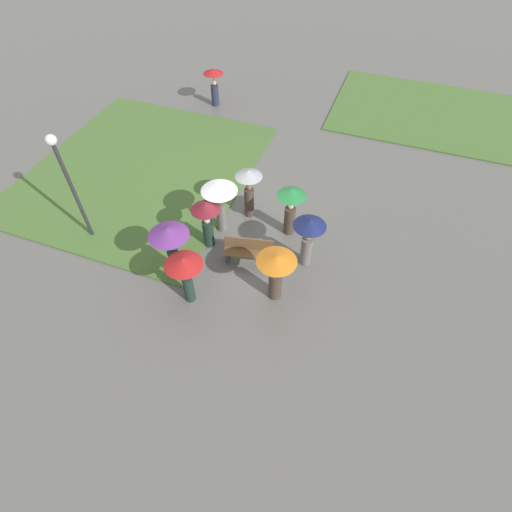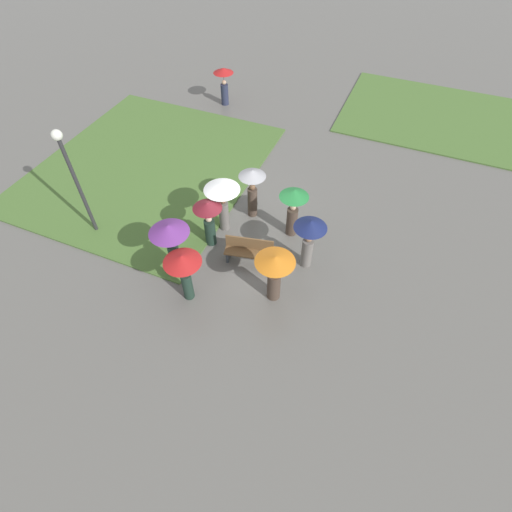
{
  "view_description": "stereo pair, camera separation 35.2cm",
  "coord_description": "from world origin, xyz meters",
  "px_view_note": "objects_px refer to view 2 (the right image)",
  "views": [
    {
      "loc": [
        3.84,
        -9.32,
        9.9
      ],
      "look_at": [
        1.05,
        -1.78,
        0.73
      ],
      "focal_mm": 28.0,
      "sensor_mm": 36.0,
      "label": 1
    },
    {
      "loc": [
        4.16,
        -9.19,
        9.9
      ],
      "look_at": [
        1.05,
        -1.78,
        0.73
      ],
      "focal_mm": 28.0,
      "sensor_mm": 36.0,
      "label": 2
    }
  ],
  "objects_px": {
    "crowd_person_maroon": "(208,217)",
    "crowd_person_red": "(183,266)",
    "crowd_person_purple": "(170,237)",
    "lamp_post": "(72,170)",
    "crowd_person_orange": "(275,270)",
    "crowd_person_grey": "(252,185)",
    "lone_walker_far_path": "(224,80)",
    "park_bench": "(249,250)",
    "crowd_person_green": "(293,204)",
    "crowd_person_white": "(222,195)",
    "crowd_person_navy": "(309,235)"
  },
  "relations": [
    {
      "from": "crowd_person_maroon",
      "to": "crowd_person_red",
      "type": "relative_size",
      "value": 0.97
    },
    {
      "from": "crowd_person_purple",
      "to": "crowd_person_maroon",
      "type": "bearing_deg",
      "value": 131.09
    },
    {
      "from": "lamp_post",
      "to": "crowd_person_orange",
      "type": "relative_size",
      "value": 2.19
    },
    {
      "from": "lamp_post",
      "to": "crowd_person_orange",
      "type": "xyz_separation_m",
      "value": [
        6.71,
        -0.23,
        -1.31
      ]
    },
    {
      "from": "crowd_person_maroon",
      "to": "crowd_person_grey",
      "type": "relative_size",
      "value": 0.92
    },
    {
      "from": "lamp_post",
      "to": "lone_walker_far_path",
      "type": "distance_m",
      "value": 9.82
    },
    {
      "from": "lone_walker_far_path",
      "to": "crowd_person_maroon",
      "type": "bearing_deg",
      "value": 43.65
    },
    {
      "from": "park_bench",
      "to": "crowd_person_green",
      "type": "xyz_separation_m",
      "value": [
        0.84,
        1.71,
        0.84
      ]
    },
    {
      "from": "crowd_person_maroon",
      "to": "crowd_person_white",
      "type": "relative_size",
      "value": 0.91
    },
    {
      "from": "park_bench",
      "to": "crowd_person_grey",
      "type": "bearing_deg",
      "value": 98.0
    },
    {
      "from": "crowd_person_maroon",
      "to": "crowd_person_white",
      "type": "distance_m",
      "value": 0.88
    },
    {
      "from": "crowd_person_white",
      "to": "crowd_person_red",
      "type": "height_order",
      "value": "crowd_person_white"
    },
    {
      "from": "lamp_post",
      "to": "crowd_person_purple",
      "type": "distance_m",
      "value": 3.72
    },
    {
      "from": "crowd_person_green",
      "to": "crowd_person_red",
      "type": "height_order",
      "value": "crowd_person_green"
    },
    {
      "from": "park_bench",
      "to": "crowd_person_navy",
      "type": "bearing_deg",
      "value": 5.43
    },
    {
      "from": "park_bench",
      "to": "crowd_person_orange",
      "type": "bearing_deg",
      "value": -52.01
    },
    {
      "from": "crowd_person_purple",
      "to": "lone_walker_far_path",
      "type": "distance_m",
      "value": 10.72
    },
    {
      "from": "lamp_post",
      "to": "park_bench",
      "type": "bearing_deg",
      "value": 8.36
    },
    {
      "from": "crowd_person_white",
      "to": "crowd_person_purple",
      "type": "bearing_deg",
      "value": 160.53
    },
    {
      "from": "park_bench",
      "to": "crowd_person_maroon",
      "type": "bearing_deg",
      "value": 159.26
    },
    {
      "from": "crowd_person_orange",
      "to": "crowd_person_red",
      "type": "bearing_deg",
      "value": -92.87
    },
    {
      "from": "crowd_person_navy",
      "to": "crowd_person_orange",
      "type": "bearing_deg",
      "value": -21.0
    },
    {
      "from": "park_bench",
      "to": "crowd_person_maroon",
      "type": "height_order",
      "value": "crowd_person_maroon"
    },
    {
      "from": "park_bench",
      "to": "crowd_person_purple",
      "type": "bearing_deg",
      "value": -158.24
    },
    {
      "from": "crowd_person_orange",
      "to": "crowd_person_purple",
      "type": "bearing_deg",
      "value": -111.18
    },
    {
      "from": "crowd_person_orange",
      "to": "crowd_person_maroon",
      "type": "relative_size",
      "value": 1.01
    },
    {
      "from": "crowd_person_green",
      "to": "lamp_post",
      "type": "bearing_deg",
      "value": 10.64
    },
    {
      "from": "crowd_person_navy",
      "to": "crowd_person_red",
      "type": "xyz_separation_m",
      "value": [
        -2.83,
        -2.58,
        0.05
      ]
    },
    {
      "from": "park_bench",
      "to": "lamp_post",
      "type": "bearing_deg",
      "value": 176.13
    },
    {
      "from": "crowd_person_red",
      "to": "crowd_person_navy",
      "type": "bearing_deg",
      "value": 85.9
    },
    {
      "from": "crowd_person_green",
      "to": "crowd_person_navy",
      "type": "bearing_deg",
      "value": 116.9
    },
    {
      "from": "lamp_post",
      "to": "crowd_person_grey",
      "type": "height_order",
      "value": "lamp_post"
    },
    {
      "from": "crowd_person_white",
      "to": "lone_walker_far_path",
      "type": "height_order",
      "value": "crowd_person_white"
    },
    {
      "from": "crowd_person_navy",
      "to": "lone_walker_far_path",
      "type": "distance_m",
      "value": 10.84
    },
    {
      "from": "lamp_post",
      "to": "lone_walker_far_path",
      "type": "relative_size",
      "value": 2.21
    },
    {
      "from": "crowd_person_orange",
      "to": "crowd_person_purple",
      "type": "height_order",
      "value": "crowd_person_purple"
    },
    {
      "from": "crowd_person_orange",
      "to": "crowd_person_purple",
      "type": "distance_m",
      "value": 3.19
    },
    {
      "from": "lamp_post",
      "to": "crowd_person_orange",
      "type": "distance_m",
      "value": 6.84
    },
    {
      "from": "crowd_person_maroon",
      "to": "crowd_person_navy",
      "type": "height_order",
      "value": "crowd_person_navy"
    },
    {
      "from": "park_bench",
      "to": "lone_walker_far_path",
      "type": "xyz_separation_m",
      "value": [
        -5.16,
        8.91,
        0.74
      ]
    },
    {
      "from": "crowd_person_maroon",
      "to": "lamp_post",
      "type": "bearing_deg",
      "value": 101.54
    },
    {
      "from": "crowd_person_navy",
      "to": "crowd_person_maroon",
      "type": "bearing_deg",
      "value": -87.76
    },
    {
      "from": "crowd_person_navy",
      "to": "lone_walker_far_path",
      "type": "height_order",
      "value": "crowd_person_navy"
    },
    {
      "from": "crowd_person_white",
      "to": "crowd_person_maroon",
      "type": "bearing_deg",
      "value": 166.03
    },
    {
      "from": "lamp_post",
      "to": "crowd_person_green",
      "type": "distance_m",
      "value": 6.9
    },
    {
      "from": "crowd_person_white",
      "to": "crowd_person_navy",
      "type": "bearing_deg",
      "value": -105.68
    },
    {
      "from": "park_bench",
      "to": "crowd_person_green",
      "type": "distance_m",
      "value": 2.09
    },
    {
      "from": "crowd_person_orange",
      "to": "crowd_person_maroon",
      "type": "bearing_deg",
      "value": -140.58
    },
    {
      "from": "park_bench",
      "to": "crowd_person_navy",
      "type": "relative_size",
      "value": 0.84
    },
    {
      "from": "crowd_person_green",
      "to": "crowd_person_purple",
      "type": "bearing_deg",
      "value": 36.38
    }
  ]
}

